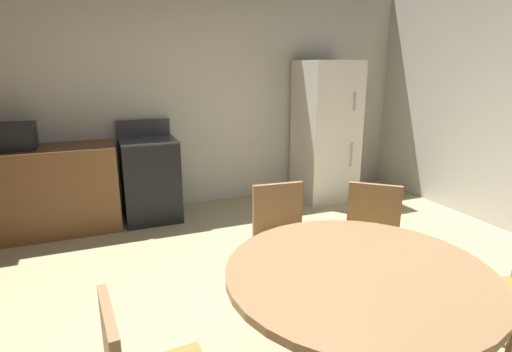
{
  "coord_description": "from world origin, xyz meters",
  "views": [
    {
      "loc": [
        -1.08,
        -2.04,
        1.7
      ],
      "look_at": [
        0.21,
        1.13,
        0.76
      ],
      "focal_mm": 28.54,
      "sensor_mm": 36.0,
      "label": 1
    }
  ],
  "objects_px": {
    "refrigerator": "(326,131)",
    "chair_north": "(283,237)",
    "oven_range": "(150,179)",
    "microwave": "(11,137)",
    "chair_northeast": "(371,237)",
    "dining_table": "(357,298)"
  },
  "relations": [
    {
      "from": "oven_range",
      "to": "chair_north",
      "type": "bearing_deg",
      "value": -72.45
    },
    {
      "from": "oven_range",
      "to": "chair_northeast",
      "type": "height_order",
      "value": "oven_range"
    },
    {
      "from": "chair_northeast",
      "to": "microwave",
      "type": "bearing_deg",
      "value": -91.06
    },
    {
      "from": "refrigerator",
      "to": "microwave",
      "type": "distance_m",
      "value": 3.52
    },
    {
      "from": "oven_range",
      "to": "chair_north",
      "type": "xyz_separation_m",
      "value": [
        0.66,
        -2.07,
        0.03
      ]
    },
    {
      "from": "refrigerator",
      "to": "chair_north",
      "type": "bearing_deg",
      "value": -127.95
    },
    {
      "from": "refrigerator",
      "to": "microwave",
      "type": "relative_size",
      "value": 4.0
    },
    {
      "from": "dining_table",
      "to": "chair_northeast",
      "type": "bearing_deg",
      "value": 48.55
    },
    {
      "from": "dining_table",
      "to": "refrigerator",
      "type": "bearing_deg",
      "value": 61.25
    },
    {
      "from": "oven_range",
      "to": "chair_north",
      "type": "distance_m",
      "value": 2.17
    },
    {
      "from": "microwave",
      "to": "dining_table",
      "type": "distance_m",
      "value": 3.62
    },
    {
      "from": "oven_range",
      "to": "chair_north",
      "type": "height_order",
      "value": "oven_range"
    },
    {
      "from": "oven_range",
      "to": "microwave",
      "type": "height_order",
      "value": "microwave"
    },
    {
      "from": "dining_table",
      "to": "microwave",
      "type": "bearing_deg",
      "value": 121.06
    },
    {
      "from": "chair_north",
      "to": "chair_northeast",
      "type": "bearing_deg",
      "value": 71.78
    },
    {
      "from": "refrigerator",
      "to": "chair_northeast",
      "type": "height_order",
      "value": "refrigerator"
    },
    {
      "from": "chair_northeast",
      "to": "refrigerator",
      "type": "bearing_deg",
      "value": -162.11
    },
    {
      "from": "refrigerator",
      "to": "chair_north",
      "type": "height_order",
      "value": "refrigerator"
    },
    {
      "from": "microwave",
      "to": "chair_northeast",
      "type": "height_order",
      "value": "microwave"
    },
    {
      "from": "dining_table",
      "to": "chair_north",
      "type": "distance_m",
      "value": 1.02
    },
    {
      "from": "chair_north",
      "to": "chair_northeast",
      "type": "xyz_separation_m",
      "value": [
        0.58,
        -0.25,
        0.0
      ]
    },
    {
      "from": "microwave",
      "to": "dining_table",
      "type": "xyz_separation_m",
      "value": [
        1.86,
        -3.08,
        -0.42
      ]
    }
  ]
}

